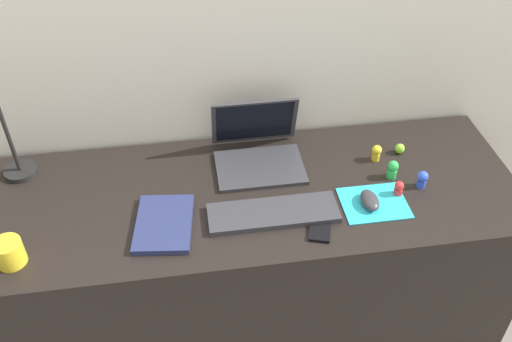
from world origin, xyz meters
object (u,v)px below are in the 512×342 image
(coffee_mug, at_px, (9,253))
(toy_figurine_green, at_px, (393,169))
(laptop, at_px, (257,147))
(cell_phone, at_px, (320,226))
(toy_figurine_yellow, at_px, (376,152))
(notebook_pad, at_px, (164,224))
(toy_figurine_blue, at_px, (422,179))
(toy_figurine_lime, at_px, (400,149))
(desk_lamp, at_px, (5,136))
(toy_figurine_red, at_px, (399,188))
(keyboard, at_px, (273,213))
(mouse, at_px, (370,200))

(coffee_mug, xyz_separation_m, toy_figurine_green, (1.20, 0.20, -0.00))
(laptop, height_order, cell_phone, laptop)
(toy_figurine_yellow, bearing_deg, notebook_pad, -163.79)
(laptop, height_order, toy_figurine_green, laptop)
(coffee_mug, bearing_deg, toy_figurine_blue, 6.05)
(coffee_mug, xyz_separation_m, toy_figurine_lime, (1.28, 0.32, -0.02))
(toy_figurine_lime, bearing_deg, laptop, 175.22)
(toy_figurine_green, bearing_deg, coffee_mug, -170.73)
(desk_lamp, height_order, toy_figurine_green, desk_lamp)
(notebook_pad, distance_m, toy_figurine_red, 0.76)
(cell_phone, height_order, notebook_pad, notebook_pad)
(keyboard, relative_size, toy_figurine_green, 6.12)
(keyboard, height_order, coffee_mug, coffee_mug)
(toy_figurine_lime, bearing_deg, toy_figurine_red, -110.83)
(desk_lamp, bearing_deg, toy_figurine_red, -12.32)
(keyboard, relative_size, toy_figurine_lime, 10.89)
(cell_phone, height_order, toy_figurine_lime, toy_figurine_lime)
(desk_lamp, xyz_separation_m, toy_figurine_red, (1.24, -0.27, -0.15))
(cell_phone, distance_m, toy_figurine_red, 0.31)
(laptop, bearing_deg, toy_figurine_red, -30.81)
(desk_lamp, relative_size, notebook_pad, 1.58)
(toy_figurine_red, bearing_deg, coffee_mug, -174.83)
(laptop, relative_size, toy_figurine_blue, 4.88)
(laptop, bearing_deg, desk_lamp, 178.84)
(desk_lamp, distance_m, toy_figurine_blue, 1.36)
(toy_figurine_red, height_order, toy_figurine_blue, toy_figurine_blue)
(keyboard, distance_m, toy_figurine_red, 0.42)
(mouse, xyz_separation_m, toy_figurine_yellow, (0.09, 0.22, 0.01))
(keyboard, relative_size, toy_figurine_red, 7.56)
(cell_phone, height_order, toy_figurine_red, toy_figurine_red)
(toy_figurine_yellow, xyz_separation_m, toy_figurine_lime, (0.10, 0.02, -0.01))
(toy_figurine_blue, distance_m, toy_figurine_green, 0.10)
(notebook_pad, xyz_separation_m, coffee_mug, (-0.44, -0.08, 0.03))
(cell_phone, height_order, toy_figurine_green, toy_figurine_green)
(toy_figurine_green, bearing_deg, toy_figurine_red, -95.55)
(toy_figurine_red, relative_size, toy_figurine_blue, 0.88)
(mouse, relative_size, toy_figurine_red, 1.77)
(desk_lamp, bearing_deg, keyboard, -20.42)
(mouse, distance_m, toy_figurine_lime, 0.31)
(cell_phone, bearing_deg, coffee_mug, -162.74)
(notebook_pad, distance_m, toy_figurine_blue, 0.85)
(keyboard, relative_size, desk_lamp, 1.08)
(desk_lamp, distance_m, coffee_mug, 0.41)
(desk_lamp, xyz_separation_m, notebook_pad, (0.48, -0.30, -0.17))
(cell_phone, bearing_deg, toy_figurine_red, 37.55)
(keyboard, relative_size, mouse, 4.27)
(cell_phone, height_order, toy_figurine_yellow, toy_figurine_yellow)
(desk_lamp, xyz_separation_m, coffee_mug, (0.04, -0.38, -0.14))
(coffee_mug, bearing_deg, toy_figurine_green, 9.27)
(cell_phone, bearing_deg, desk_lamp, 175.55)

